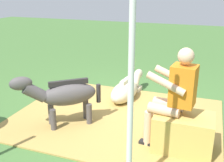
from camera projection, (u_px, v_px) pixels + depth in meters
The scene contains 7 objects.
ground_plane at pixel (123, 118), 4.61m from camera, with size 24.00×24.00×0.00m, color #426B33.
hay_patch at pixel (116, 117), 4.60m from camera, with size 3.33×2.61×0.02m, color #AD8C47.
hay_bale at pixel (183, 133), 3.63m from camera, with size 0.75×0.52×0.52m, color tan.
person_seated at pixel (173, 94), 3.52m from camera, with size 0.69×0.47×1.40m.
pony_standing at pixel (63, 95), 4.18m from camera, with size 1.12×1.00×0.88m.
pony_lying at pixel (126, 90), 5.31m from camera, with size 0.49×1.35×0.42m.
tent_pole_left at pixel (131, 92), 2.60m from camera, with size 0.06×0.06×2.29m, color silver.
Camera 1 is at (-1.24, 3.96, 2.10)m, focal length 44.21 mm.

